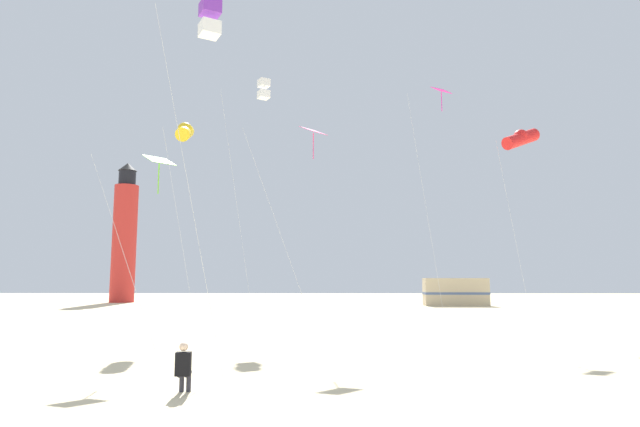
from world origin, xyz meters
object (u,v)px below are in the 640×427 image
at_px(kite_tube_gold, 185,132).
at_px(rv_van_tan, 455,292).
at_px(kite_diamond_lime, 157,167).
at_px(lighthouse_distant, 125,236).
at_px(kite_flyer_standing, 184,366).
at_px(kite_diamond_magenta, 440,102).
at_px(kite_box_violet, 210,20).
at_px(kite_tube_scarlet, 521,138).
at_px(kite_diamond_rainbow, 311,139).
at_px(kite_box_white, 264,90).

distance_m(kite_tube_gold, rv_van_tan, 36.38).
xyz_separation_m(kite_diamond_lime, lighthouse_distant, (-18.56, 44.40, 1.33)).
distance_m(kite_flyer_standing, kite_diamond_magenta, 21.58).
bearing_deg(kite_box_violet, rv_van_tan, 66.77).
height_order(kite_tube_scarlet, lighthouse_distant, lighthouse_distant).
bearing_deg(kite_diamond_rainbow, kite_tube_scarlet, 31.35).
xyz_separation_m(kite_tube_scarlet, kite_tube_gold, (-17.69, -2.16, -0.18)).
bearing_deg(kite_diamond_lime, kite_tube_scarlet, 31.35).
relative_size(kite_box_violet, rv_van_tan, 1.75).
distance_m(kite_diamond_rainbow, lighthouse_distant, 47.59).
bearing_deg(kite_diamond_lime, rv_van_tan, 62.77).
bearing_deg(kite_diamond_magenta, rv_van_tan, 75.67).
xyz_separation_m(kite_tube_scarlet, kite_diamond_rainbow, (-11.12, -6.78, -1.83)).
relative_size(kite_diamond_magenta, kite_tube_gold, 1.23).
bearing_deg(kite_diamond_lime, kite_diamond_rainbow, 31.34).
distance_m(kite_flyer_standing, kite_tube_gold, 16.90).
height_order(kite_box_white, kite_diamond_magenta, kite_box_white).
bearing_deg(kite_diamond_rainbow, kite_flyer_standing, -106.27).
bearing_deg(kite_diamond_magenta, kite_flyer_standing, -121.10).
distance_m(kite_flyer_standing, lighthouse_distant, 54.84).
height_order(kite_diamond_lime, lighthouse_distant, lighthouse_distant).
distance_m(kite_flyer_standing, kite_box_white, 21.61).
height_order(kite_diamond_rainbow, kite_tube_gold, kite_tube_gold).
relative_size(kite_box_violet, kite_tube_gold, 1.06).
bearing_deg(kite_diamond_magenta, kite_box_violet, -129.23).
bearing_deg(lighthouse_distant, kite_box_white, -57.71).
bearing_deg(kite_box_white, kite_flyer_standing, -88.31).
relative_size(kite_diamond_lime, kite_diamond_magenta, 0.53).
distance_m(kite_diamond_magenta, rv_van_tan, 29.80).
xyz_separation_m(kite_diamond_rainbow, lighthouse_distant, (-23.82, 41.20, -0.53)).
bearing_deg(kite_tube_gold, rv_van_tan, 55.07).
bearing_deg(kite_box_white, kite_diamond_rainbow, -69.80).
bearing_deg(kite_tube_scarlet, kite_diamond_rainbow, -148.65).
distance_m(kite_tube_scarlet, kite_box_violet, 18.67).
xyz_separation_m(kite_box_white, rv_van_tan, (16.76, 25.20, -12.26)).
bearing_deg(kite_box_violet, kite_diamond_lime, 135.83).
bearing_deg(kite_tube_gold, kite_tube_scarlet, 6.95).
xyz_separation_m(kite_diamond_lime, rv_van_tan, (18.94, 36.80, -5.12)).
distance_m(kite_box_violet, kite_diamond_rainbow, 6.63).
bearing_deg(kite_tube_scarlet, kite_tube_gold, -173.05).
bearing_deg(kite_box_white, kite_diamond_lime, -100.61).
height_order(kite_box_white, lighthouse_distant, lighthouse_distant).
relative_size(kite_diamond_lime, kite_box_white, 0.49).
distance_m(kite_tube_scarlet, kite_tube_gold, 17.82).
bearing_deg(kite_tube_scarlet, kite_box_violet, -139.44).
distance_m(kite_flyer_standing, kite_box_violet, 10.78).
distance_m(kite_diamond_lime, kite_box_violet, 5.29).
bearing_deg(kite_tube_scarlet, rv_van_tan, 84.57).
relative_size(kite_flyer_standing, kite_box_white, 0.08).
distance_m(kite_tube_scarlet, kite_diamond_magenta, 4.79).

